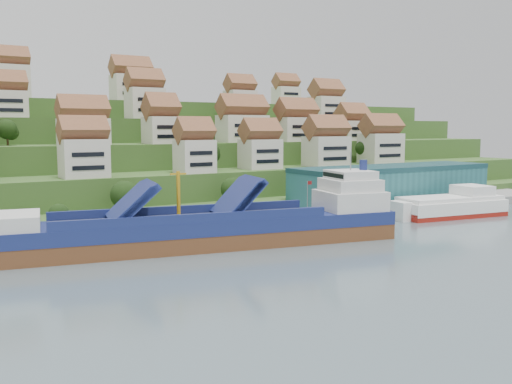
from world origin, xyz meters
TOP-DOWN VIEW (x-y plane):
  - ground at (0.00, 0.00)m, footprint 300.00×300.00m
  - quay at (20.00, 15.00)m, footprint 180.00×14.00m
  - hillside at (0.00, 103.55)m, footprint 260.00×128.00m
  - hillside_village at (-0.55, 59.13)m, footprint 158.37×63.21m
  - hillside_trees at (-13.66, 41.06)m, footprint 142.53×62.43m
  - warehouse at (52.00, 17.00)m, footprint 60.00×15.00m
  - flagpole at (18.11, 10.00)m, footprint 1.28×0.16m
  - cargo_ship at (-11.75, 0.52)m, footprint 78.82×27.06m
  - second_ship at (57.09, 1.23)m, footprint 29.93×14.65m

SIDE VIEW (x-z plane):
  - ground at x=0.00m, z-range 0.00..0.00m
  - quay at x=20.00m, z-range 0.00..2.20m
  - second_ship at x=57.09m, z-range -1.65..6.67m
  - cargo_ship at x=-11.75m, z-range -5.35..11.94m
  - flagpole at x=18.11m, z-range 2.88..10.88m
  - warehouse at x=52.00m, z-range 2.20..12.20m
  - hillside at x=0.00m, z-range -4.84..26.16m
  - hillside_trees at x=-13.66m, z-range -0.75..30.34m
  - hillside_village at x=-0.55m, z-range 9.00..38.68m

